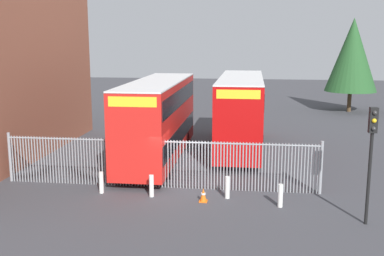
# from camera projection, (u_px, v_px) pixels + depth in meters

# --- Properties ---
(ground_plane) EXTENTS (100.00, 100.00, 0.00)m
(ground_plane) POSITION_uv_depth(u_px,v_px,m) (200.00, 147.00, 28.82)
(ground_plane) COLOR #3D3D42
(palisade_fence) EXTENTS (14.39, 0.14, 2.35)m
(palisade_fence) POSITION_uv_depth(u_px,v_px,m) (159.00, 162.00, 20.93)
(palisade_fence) COLOR gray
(palisade_fence) RESTS_ON ground
(double_decker_bus_near_gate) EXTENTS (2.54, 10.81, 4.42)m
(double_decker_bus_near_gate) POSITION_uv_depth(u_px,v_px,m) (158.00, 117.00, 25.33)
(double_decker_bus_near_gate) COLOR red
(double_decker_bus_near_gate) RESTS_ON ground
(double_decker_bus_behind_fence_left) EXTENTS (2.54, 10.81, 4.42)m
(double_decker_bus_behind_fence_left) POSITION_uv_depth(u_px,v_px,m) (241.00, 110.00, 27.97)
(double_decker_bus_behind_fence_left) COLOR #B70C0C
(double_decker_bus_behind_fence_left) RESTS_ON ground
(bollard_near_left) EXTENTS (0.20, 0.20, 0.95)m
(bollard_near_left) POSITION_uv_depth(u_px,v_px,m) (101.00, 183.00, 20.27)
(bollard_near_left) COLOR silver
(bollard_near_left) RESTS_ON ground
(bollard_center_front) EXTENTS (0.20, 0.20, 0.95)m
(bollard_center_front) POSITION_uv_depth(u_px,v_px,m) (151.00, 186.00, 19.80)
(bollard_center_front) COLOR silver
(bollard_center_front) RESTS_ON ground
(bollard_near_right) EXTENTS (0.20, 0.20, 0.95)m
(bollard_near_right) POSITION_uv_depth(u_px,v_px,m) (227.00, 187.00, 19.60)
(bollard_near_right) COLOR silver
(bollard_near_right) RESTS_ON ground
(bollard_far_right) EXTENTS (0.20, 0.20, 0.95)m
(bollard_far_right) POSITION_uv_depth(u_px,v_px,m) (280.00, 196.00, 18.58)
(bollard_far_right) COLOR silver
(bollard_far_right) RESTS_ON ground
(traffic_cone_by_gate) EXTENTS (0.34, 0.34, 0.59)m
(traffic_cone_by_gate) POSITION_uv_depth(u_px,v_px,m) (203.00, 195.00, 19.22)
(traffic_cone_by_gate) COLOR orange
(traffic_cone_by_gate) RESTS_ON ground
(traffic_light_kerbside) EXTENTS (0.28, 0.33, 4.30)m
(traffic_light_kerbside) POSITION_uv_depth(u_px,v_px,m) (372.00, 144.00, 16.38)
(traffic_light_kerbside) COLOR black
(traffic_light_kerbside) RESTS_ON ground
(tree_tall_back) EXTENTS (4.62, 4.62, 8.49)m
(tree_tall_back) POSITION_uv_depth(u_px,v_px,m) (352.00, 55.00, 41.98)
(tree_tall_back) COLOR #4C3823
(tree_tall_back) RESTS_ON ground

